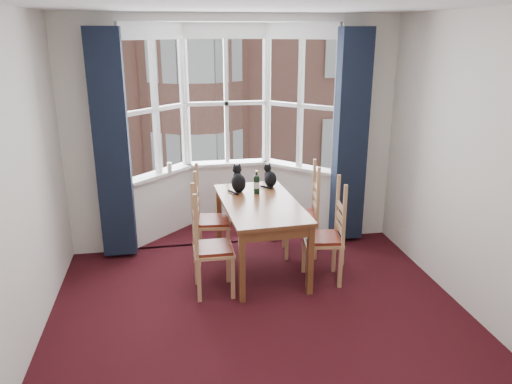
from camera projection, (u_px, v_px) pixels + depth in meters
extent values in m
plane|color=black|center=(270.00, 343.00, 4.36)|extent=(4.50, 4.50, 0.00)
plane|color=white|center=(273.00, 1.00, 3.50)|extent=(4.50, 4.50, 0.00)
plane|color=silver|center=(1.00, 205.00, 3.60)|extent=(0.00, 4.50, 4.50)
plane|color=silver|center=(500.00, 178.00, 4.26)|extent=(0.00, 4.50, 4.50)
plane|color=silver|center=(395.00, 376.00, 1.82)|extent=(4.00, 0.00, 4.00)
cube|color=silver|center=(93.00, 140.00, 5.77)|extent=(0.70, 0.12, 2.80)
cube|color=silver|center=(363.00, 130.00, 6.31)|extent=(0.70, 0.12, 2.80)
cube|color=#151E31|center=(112.00, 147.00, 5.65)|extent=(0.38, 0.22, 2.60)
cube|color=#151E31|center=(350.00, 138.00, 6.12)|extent=(0.38, 0.22, 2.60)
cube|color=brown|center=(260.00, 204.00, 5.52)|extent=(0.89, 1.56, 0.04)
cube|color=brown|center=(242.00, 267.00, 4.92)|extent=(0.06, 0.06, 0.76)
cube|color=brown|center=(219.00, 218.00, 6.22)|extent=(0.06, 0.06, 0.76)
cube|color=brown|center=(310.00, 260.00, 5.07)|extent=(0.06, 0.06, 0.76)
cube|color=brown|center=(274.00, 213.00, 6.38)|extent=(0.06, 0.06, 0.76)
cube|color=tan|center=(214.00, 249.00, 5.08)|extent=(0.40, 0.42, 0.06)
cube|color=#5E1C10|center=(214.00, 248.00, 5.08)|extent=(0.36, 0.38, 0.03)
cube|color=tan|center=(213.00, 221.00, 5.82)|extent=(0.44, 0.46, 0.06)
cube|color=#5E1C10|center=(213.00, 220.00, 5.81)|extent=(0.40, 0.42, 0.03)
cube|color=tan|center=(322.00, 239.00, 5.33)|extent=(0.45, 0.47, 0.06)
cube|color=#5E1C10|center=(323.00, 238.00, 5.33)|extent=(0.41, 0.43, 0.03)
cube|color=tan|center=(300.00, 216.00, 5.98)|extent=(0.46, 0.48, 0.06)
cube|color=#5E1C10|center=(300.00, 215.00, 5.97)|extent=(0.41, 0.43, 0.03)
ellipsoid|color=black|center=(239.00, 183.00, 5.84)|extent=(0.18, 0.24, 0.23)
sphere|color=black|center=(237.00, 170.00, 5.87)|extent=(0.11, 0.11, 0.11)
cone|color=black|center=(235.00, 165.00, 5.84)|extent=(0.04, 0.04, 0.05)
cone|color=black|center=(239.00, 165.00, 5.86)|extent=(0.04, 0.04, 0.05)
ellipsoid|color=black|center=(270.00, 179.00, 6.03)|extent=(0.20, 0.23, 0.20)
sphere|color=black|center=(268.00, 168.00, 6.05)|extent=(0.12, 0.12, 0.09)
cone|color=black|center=(266.00, 165.00, 6.03)|extent=(0.04, 0.04, 0.04)
cone|color=black|center=(269.00, 164.00, 6.05)|extent=(0.04, 0.04, 0.04)
cylinder|color=black|center=(257.00, 185.00, 5.78)|extent=(0.07, 0.07, 0.20)
sphere|color=black|center=(257.00, 178.00, 5.75)|extent=(0.06, 0.06, 0.06)
cylinder|color=black|center=(257.00, 174.00, 5.74)|extent=(0.03, 0.03, 0.08)
cylinder|color=gold|center=(257.00, 171.00, 5.73)|extent=(0.03, 0.03, 0.02)
cylinder|color=silver|center=(257.00, 185.00, 5.78)|extent=(0.07, 0.07, 0.07)
cylinder|color=white|center=(170.00, 167.00, 6.38)|extent=(0.06, 0.06, 0.13)
plane|color=#333335|center=(181.00, 154.00, 36.43)|extent=(80.00, 80.00, 0.00)
cube|color=#9B6150|center=(189.00, 78.00, 17.40)|extent=(18.00, 6.00, 14.00)
cylinder|color=#9B6150|center=(194.00, 88.00, 14.59)|extent=(3.20, 3.20, 14.00)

